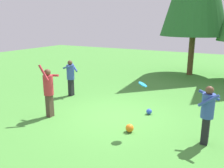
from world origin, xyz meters
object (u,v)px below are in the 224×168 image
person_bystander (71,75)px  person_thrower (49,89)px  frisbee (143,84)px  person_catcher (207,111)px  ball_red (206,104)px  ball_blue (149,112)px  ball_orange (130,128)px

person_bystander → person_thrower: bearing=-43.9°
person_thrower → frisbee: person_thrower is taller
person_catcher → ball_red: 3.33m
ball_blue → person_catcher: bearing=-31.9°
person_catcher → person_bystander: bearing=-22.6°
person_bystander → ball_red: size_ratio=7.54×
frisbee → person_catcher: bearing=6.3°
ball_orange → ball_blue: bearing=89.7°
person_thrower → ball_red: (4.70, 3.78, -0.92)m
ball_orange → person_thrower: bearing=-175.3°
person_catcher → ball_blue: bearing=-38.3°
person_thrower → frisbee: (3.32, 0.39, 0.48)m
person_thrower → ball_blue: 3.68m
person_bystander → ball_red: bearing=39.1°
person_thrower → frisbee: 3.38m
person_catcher → frisbee: size_ratio=5.10×
ball_orange → ball_blue: size_ratio=1.22×
frisbee → ball_orange: size_ratio=1.29×
person_thrower → ball_blue: size_ratio=9.18×
person_thrower → ball_red: person_thrower is taller
person_catcher → ball_red: bearing=-88.8°
person_thrower → person_catcher: 5.15m
person_thrower → frisbee: size_ratio=5.86×
ball_red → ball_orange: bearing=-115.6°
person_thrower → ball_blue: (3.01, 1.90, -0.93)m
person_catcher → ball_blue: 2.63m
person_bystander → ball_orange: size_ratio=6.46×
person_bystander → ball_orange: person_bystander is taller
person_thrower → person_catcher: person_thrower is taller
person_catcher → person_thrower: bearing=0.3°
person_thrower → frisbee: bearing=-0.0°
person_thrower → person_bystander: person_thrower is taller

